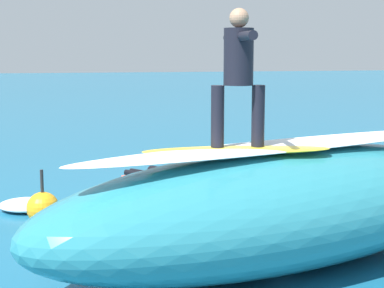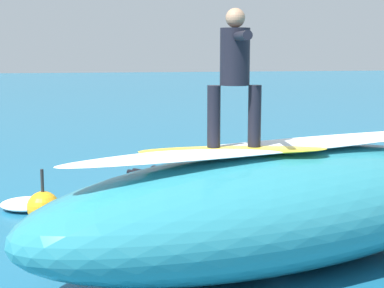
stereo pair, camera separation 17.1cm
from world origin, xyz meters
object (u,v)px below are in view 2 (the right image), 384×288
at_px(surfer_riding, 235,67).
at_px(buoy_marker, 43,207).
at_px(surfboard_paddling, 167,183).
at_px(surfer_paddling, 163,174).
at_px(surfboard_riding, 234,150).

bearing_deg(surfer_riding, buoy_marker, -43.08).
distance_m(surfer_riding, surfboard_paddling, 5.49).
height_order(surfer_riding, surfer_paddling, surfer_riding).
height_order(surfboard_riding, buoy_marker, surfboard_riding).
height_order(surfer_riding, buoy_marker, surfer_riding).
height_order(surfboard_riding, surfer_paddling, surfboard_riding).
xyz_separation_m(surfer_riding, buoy_marker, (2.39, -2.64, -2.25)).
relative_size(surfboard_paddling, buoy_marker, 2.80).
bearing_deg(surfboard_riding, surfer_riding, -58.72).
bearing_deg(surfboard_paddling, buoy_marker, -85.66).
distance_m(surfboard_riding, buoy_marker, 3.78).
relative_size(surfboard_riding, surfer_paddling, 1.73).
bearing_deg(surfboard_riding, buoy_marker, -43.08).
height_order(surfboard_paddling, buoy_marker, buoy_marker).
bearing_deg(surfboard_riding, surfer_paddling, -83.28).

